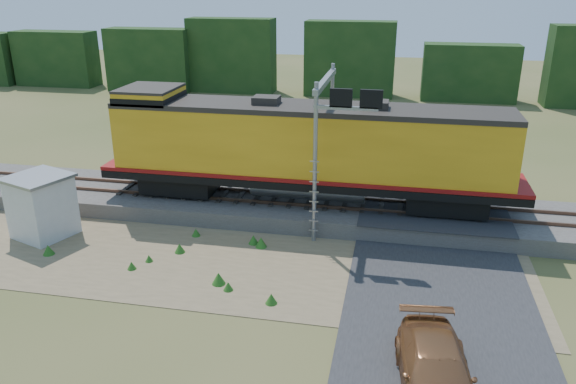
% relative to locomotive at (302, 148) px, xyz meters
% --- Properties ---
extents(ground, '(140.00, 140.00, 0.00)m').
position_rel_locomotive_xyz_m(ground, '(-0.50, -6.00, -3.59)').
color(ground, '#475123').
rests_on(ground, ground).
extents(ballast, '(70.00, 5.00, 0.80)m').
position_rel_locomotive_xyz_m(ballast, '(-0.50, -0.00, -3.19)').
color(ballast, slate).
rests_on(ballast, ground).
extents(rails, '(70.00, 1.54, 0.16)m').
position_rel_locomotive_xyz_m(rails, '(-0.50, -0.00, -2.71)').
color(rails, brown).
rests_on(rails, ballast).
extents(dirt_shoulder, '(26.00, 8.00, 0.03)m').
position_rel_locomotive_xyz_m(dirt_shoulder, '(-2.50, -5.50, -3.58)').
color(dirt_shoulder, '#8C7754').
rests_on(dirt_shoulder, ground).
extents(road, '(7.00, 66.00, 0.86)m').
position_rel_locomotive_xyz_m(road, '(6.50, -5.26, -3.50)').
color(road, '#38383A').
rests_on(road, ground).
extents(tree_line_north, '(130.00, 3.00, 6.50)m').
position_rel_locomotive_xyz_m(tree_line_north, '(-0.50, 32.00, -0.52)').
color(tree_line_north, '#163513').
rests_on(tree_line_north, ground).
extents(weed_clumps, '(15.00, 6.20, 0.56)m').
position_rel_locomotive_xyz_m(weed_clumps, '(-4.00, -5.90, -3.59)').
color(weed_clumps, '#2A641C').
rests_on(weed_clumps, ground).
extents(locomotive, '(20.67, 3.15, 5.33)m').
position_rel_locomotive_xyz_m(locomotive, '(0.00, 0.00, 0.00)').
color(locomotive, black).
rests_on(locomotive, rails).
extents(shed, '(3.19, 3.19, 2.96)m').
position_rel_locomotive_xyz_m(shed, '(-11.39, -4.70, -2.09)').
color(shed, silver).
rests_on(shed, ground).
extents(signal_gantry, '(2.90, 6.20, 7.31)m').
position_rel_locomotive_xyz_m(signal_gantry, '(1.44, -0.67, 1.88)').
color(signal_gantry, gray).
rests_on(signal_gantry, ground).
extents(car, '(2.56, 5.24, 1.47)m').
position_rel_locomotive_xyz_m(car, '(6.08, -12.21, -2.86)').
color(car, '#9D633A').
rests_on(car, ground).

